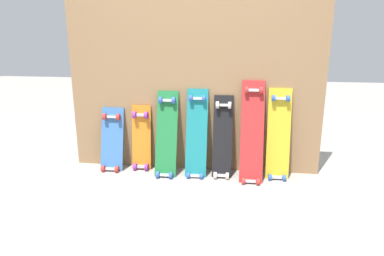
# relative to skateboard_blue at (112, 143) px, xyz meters

# --- Properties ---
(ground_plane) EXTENTS (12.00, 12.00, 0.00)m
(ground_plane) POSITION_rel_skateboard_blue_xyz_m (0.77, 0.05, -0.26)
(ground_plane) COLOR #9E9991
(plywood_wall_panel) EXTENTS (2.33, 0.04, 1.70)m
(plywood_wall_panel) POSITION_rel_skateboard_blue_xyz_m (0.77, 0.12, 0.59)
(plywood_wall_panel) COLOR #99724C
(plywood_wall_panel) RESTS_ON ground
(skateboard_blue) EXTENTS (0.21, 0.22, 0.66)m
(skateboard_blue) POSITION_rel_skateboard_blue_xyz_m (0.00, 0.00, 0.00)
(skateboard_blue) COLOR #386BAD
(skateboard_blue) RESTS_ON ground
(skateboard_orange) EXTENTS (0.18, 0.15, 0.68)m
(skateboard_orange) POSITION_rel_skateboard_blue_xyz_m (0.28, 0.04, 0.02)
(skateboard_orange) COLOR orange
(skateboard_orange) RESTS_ON ground
(skateboard_green) EXTENTS (0.20, 0.30, 0.83)m
(skateboard_green) POSITION_rel_skateboard_blue_xyz_m (0.54, -0.04, 0.09)
(skateboard_green) COLOR #1E7238
(skateboard_green) RESTS_ON ground
(skateboard_teal) EXTENTS (0.19, 0.27, 0.86)m
(skateboard_teal) POSITION_rel_skateboard_blue_xyz_m (0.81, -0.02, 0.10)
(skateboard_teal) COLOR #197A7F
(skateboard_teal) RESTS_ON ground
(skateboard_black) EXTENTS (0.18, 0.25, 0.80)m
(skateboard_black) POSITION_rel_skateboard_blue_xyz_m (1.05, -0.01, 0.07)
(skateboard_black) COLOR black
(skateboard_black) RESTS_ON ground
(skateboard_red) EXTENTS (0.20, 0.34, 0.94)m
(skateboard_red) POSITION_rel_skateboard_blue_xyz_m (1.31, -0.06, 0.14)
(skateboard_red) COLOR #B22626
(skateboard_red) RESTS_ON ground
(skateboard_yellow) EXTENTS (0.20, 0.22, 0.88)m
(skateboard_yellow) POSITION_rel_skateboard_blue_xyz_m (1.55, 0.01, 0.11)
(skateboard_yellow) COLOR gold
(skateboard_yellow) RESTS_ON ground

